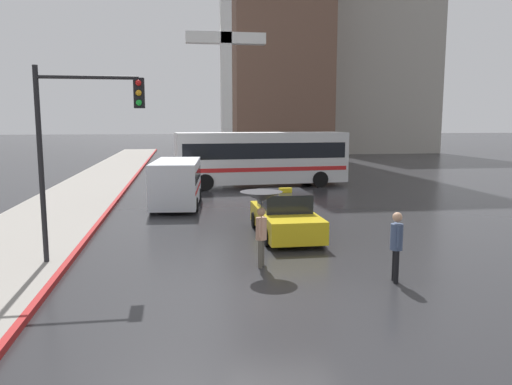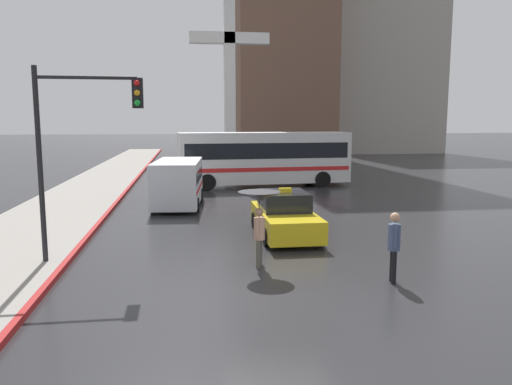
{
  "view_description": "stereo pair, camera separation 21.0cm",
  "coord_description": "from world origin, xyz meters",
  "px_view_note": "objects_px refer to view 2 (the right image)",
  "views": [
    {
      "loc": [
        -2.35,
        -10.74,
        3.96
      ],
      "look_at": [
        0.37,
        6.95,
        1.4
      ],
      "focal_mm": 35.0,
      "sensor_mm": 36.0,
      "label": 1
    },
    {
      "loc": [
        -2.15,
        -10.77,
        3.96
      ],
      "look_at": [
        0.37,
        6.95,
        1.4
      ],
      "focal_mm": 35.0,
      "sensor_mm": 36.0,
      "label": 2
    }
  ],
  "objects_px": {
    "pedestrian_man": "(394,241)",
    "pedestrian_with_umbrella": "(259,205)",
    "ambulance_van": "(178,181)",
    "monument_cross": "(230,67)",
    "city_bus": "(264,157)",
    "traffic_light": "(81,130)",
    "taxi": "(285,216)"
  },
  "relations": [
    {
      "from": "city_bus",
      "to": "ambulance_van",
      "type": "bearing_deg",
      "value": 137.94
    },
    {
      "from": "ambulance_van",
      "to": "pedestrian_man",
      "type": "relative_size",
      "value": 2.97
    },
    {
      "from": "ambulance_van",
      "to": "traffic_light",
      "type": "distance_m",
      "value": 10.08
    },
    {
      "from": "city_bus",
      "to": "traffic_light",
      "type": "distance_m",
      "value": 17.83
    },
    {
      "from": "pedestrian_with_umbrella",
      "to": "pedestrian_man",
      "type": "bearing_deg",
      "value": -96.97
    },
    {
      "from": "taxi",
      "to": "monument_cross",
      "type": "relative_size",
      "value": 0.3
    },
    {
      "from": "ambulance_van",
      "to": "pedestrian_with_umbrella",
      "type": "distance_m",
      "value": 10.6
    },
    {
      "from": "taxi",
      "to": "traffic_light",
      "type": "bearing_deg",
      "value": 24.32
    },
    {
      "from": "taxi",
      "to": "pedestrian_with_umbrella",
      "type": "relative_size",
      "value": 2.16
    },
    {
      "from": "monument_cross",
      "to": "pedestrian_man",
      "type": "bearing_deg",
      "value": -87.68
    },
    {
      "from": "taxi",
      "to": "pedestrian_man",
      "type": "xyz_separation_m",
      "value": [
        1.64,
        -5.46,
        0.36
      ]
    },
    {
      "from": "city_bus",
      "to": "pedestrian_man",
      "type": "relative_size",
      "value": 5.97
    },
    {
      "from": "ambulance_van",
      "to": "pedestrian_man",
      "type": "height_order",
      "value": "ambulance_van"
    },
    {
      "from": "pedestrian_with_umbrella",
      "to": "pedestrian_man",
      "type": "relative_size",
      "value": 1.18
    },
    {
      "from": "ambulance_van",
      "to": "traffic_light",
      "type": "relative_size",
      "value": 0.97
    },
    {
      "from": "taxi",
      "to": "monument_cross",
      "type": "bearing_deg",
      "value": -90.87
    },
    {
      "from": "pedestrian_with_umbrella",
      "to": "monument_cross",
      "type": "bearing_deg",
      "value": 19.78
    },
    {
      "from": "pedestrian_man",
      "to": "monument_cross",
      "type": "height_order",
      "value": "monument_cross"
    },
    {
      "from": "pedestrian_with_umbrella",
      "to": "taxi",
      "type": "bearing_deg",
      "value": 1.9
    },
    {
      "from": "taxi",
      "to": "pedestrian_with_umbrella",
      "type": "bearing_deg",
      "value": 68.52
    },
    {
      "from": "ambulance_van",
      "to": "city_bus",
      "type": "bearing_deg",
      "value": -122.77
    },
    {
      "from": "pedestrian_with_umbrella",
      "to": "monument_cross",
      "type": "xyz_separation_m",
      "value": [
        1.83,
        29.04,
        6.71
      ]
    },
    {
      "from": "taxi",
      "to": "ambulance_van",
      "type": "bearing_deg",
      "value": -60.72
    },
    {
      "from": "pedestrian_with_umbrella",
      "to": "traffic_light",
      "type": "distance_m",
      "value": 5.19
    },
    {
      "from": "pedestrian_with_umbrella",
      "to": "monument_cross",
      "type": "relative_size",
      "value": 0.14
    },
    {
      "from": "ambulance_van",
      "to": "monument_cross",
      "type": "relative_size",
      "value": 0.35
    },
    {
      "from": "pedestrian_man",
      "to": "traffic_light",
      "type": "relative_size",
      "value": 0.33
    },
    {
      "from": "taxi",
      "to": "pedestrian_man",
      "type": "relative_size",
      "value": 2.55
    },
    {
      "from": "pedestrian_man",
      "to": "pedestrian_with_umbrella",
      "type": "bearing_deg",
      "value": -108.43
    },
    {
      "from": "ambulance_van",
      "to": "monument_cross",
      "type": "height_order",
      "value": "monument_cross"
    },
    {
      "from": "ambulance_van",
      "to": "monument_cross",
      "type": "distance_m",
      "value": 20.48
    },
    {
      "from": "ambulance_van",
      "to": "city_bus",
      "type": "xyz_separation_m",
      "value": [
        5.12,
        6.61,
        0.63
      ]
    }
  ]
}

